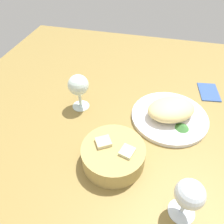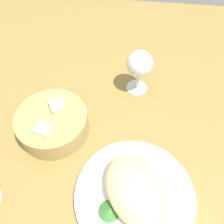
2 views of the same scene
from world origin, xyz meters
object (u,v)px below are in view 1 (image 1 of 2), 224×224
Objects in this scene: wine_glass_far at (189,196)px; bread_basket at (113,155)px; folded_napkin at (209,92)px; wine_glass_near at (78,86)px; plate at (169,117)px.

bread_basket is at bearing -27.78° from wine_glass_far.
wine_glass_near is at bearing -74.19° from folded_napkin.
plate reaches higher than folded_napkin.
bread_basket is (14.25, 21.10, 2.35)cm from plate.
bread_basket reaches higher than folded_napkin.
wine_glass_near is at bearing 2.42° from plate.
bread_basket is at bearing 55.97° from plate.
plate is 32.05cm from wine_glass_near.
bread_basket reaches higher than plate.
folded_napkin is at bearing -125.78° from bread_basket.
plate is 32.18cm from wine_glass_far.
wine_glass_near reaches higher than plate.
plate is 1.96× the size of wine_glass_near.
folded_napkin is (-44.99, -19.43, -8.40)cm from wine_glass_near.
wine_glass_near is at bearing -49.79° from bread_basket.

